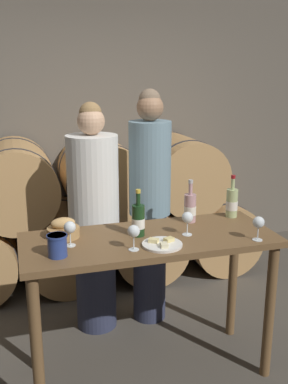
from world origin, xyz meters
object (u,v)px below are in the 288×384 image
object	(u,v)px
wine_glass_far_left	(70,228)
blue_crock	(57,245)
tasting_table	(150,260)
wine_bottle_white	(232,203)
bread_basket	(63,230)
wine_glass_center	(187,218)
cheese_plate	(162,244)
wine_bottle_red	(138,220)
wine_bottle_rose	(190,208)
wine_glass_right	(259,223)
person_right	(150,206)
person_left	(94,219)
wine_glass_left	(134,232)

from	to	relation	value
wine_glass_far_left	blue_crock	bearing A→B (deg)	-123.04
tasting_table	wine_bottle_white	distance (m)	0.73
bread_basket	wine_glass_center	xyz separation A→B (m)	(0.73, -0.18, 0.06)
wine_glass_center	cheese_plate	bearing A→B (deg)	-148.83
wine_bottle_red	wine_glass_center	bearing A→B (deg)	-14.28
bread_basket	wine_glass_center	distance (m)	0.76
wine_bottle_rose	wine_bottle_red	bearing A→B (deg)	-159.09
wine_glass_far_left	wine_glass_right	xyz separation A→B (m)	(1.08, -0.23, 0.00)
person_right	blue_crock	bearing A→B (deg)	-134.17
wine_glass_far_left	cheese_plate	bearing A→B (deg)	-16.42
wine_bottle_red	wine_bottle_rose	xyz separation A→B (m)	(0.40, 0.15, -0.00)
tasting_table	wine_glass_far_left	distance (m)	0.55
wine_bottle_white	wine_glass_far_left	world-z (taller)	wine_bottle_white
tasting_table	person_left	size ratio (longest dim) A/B	0.90
person_left	person_right	size ratio (longest dim) A/B	0.95
wine_bottle_white	cheese_plate	distance (m)	0.73
wine_bottle_rose	cheese_plate	distance (m)	0.48
wine_bottle_red	wine_glass_center	size ratio (longest dim) A/B	1.98
wine_glass_far_left	wine_glass_left	world-z (taller)	same
blue_crock	wine_glass_far_left	size ratio (longest dim) A/B	0.84
person_right	wine_glass_far_left	world-z (taller)	person_right
tasting_table	cheese_plate	world-z (taller)	cheese_plate
tasting_table	wine_glass_right	xyz separation A→B (m)	(0.60, -0.23, 0.26)
wine_bottle_rose	wine_glass_left	xyz separation A→B (m)	(-0.49, -0.36, 0.01)
wine_bottle_rose	bread_basket	bearing A→B (deg)	-176.91
wine_glass_far_left	wine_glass_left	size ratio (longest dim) A/B	1.00
wine_glass_far_left	wine_glass_right	world-z (taller)	same
blue_crock	wine_bottle_white	bearing A→B (deg)	15.96
cheese_plate	wine_glass_right	world-z (taller)	wine_glass_right
tasting_table	bread_basket	distance (m)	0.56
tasting_table	wine_glass_far_left	size ratio (longest dim) A/B	10.47
wine_bottle_rose	person_right	bearing A→B (deg)	106.74
wine_glass_left	wine_bottle_rose	bearing A→B (deg)	36.80
wine_bottle_white	blue_crock	bearing A→B (deg)	-164.04
wine_bottle_white	person_left	bearing A→B (deg)	153.34
person_right	wine_glass_far_left	size ratio (longest dim) A/B	12.16
tasting_table	person_right	xyz separation A→B (m)	(0.20, 0.65, 0.14)
person_right	cheese_plate	bearing A→B (deg)	-102.21
bread_basket	wine_glass_right	xyz separation A→B (m)	(1.10, -0.38, 0.06)
blue_crock	cheese_plate	distance (m)	0.60
tasting_table	wine_glass_far_left	bearing A→B (deg)	-179.22
cheese_plate	wine_glass_center	distance (m)	0.26
wine_glass_center	tasting_table	bearing A→B (deg)	171.80
wine_bottle_red	wine_bottle_white	size ratio (longest dim) A/B	0.99
wine_bottle_white	cheese_plate	xyz separation A→B (m)	(-0.63, -0.37, -0.09)
blue_crock	wine_glass_right	distance (m)	1.17
wine_glass_far_left	person_right	bearing A→B (deg)	43.99
tasting_table	wine_bottle_white	xyz separation A→B (m)	(0.65, 0.21, 0.25)
person_left	wine_glass_right	bearing A→B (deg)	-47.05
wine_bottle_red	cheese_plate	xyz separation A→B (m)	(0.09, -0.20, -0.09)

